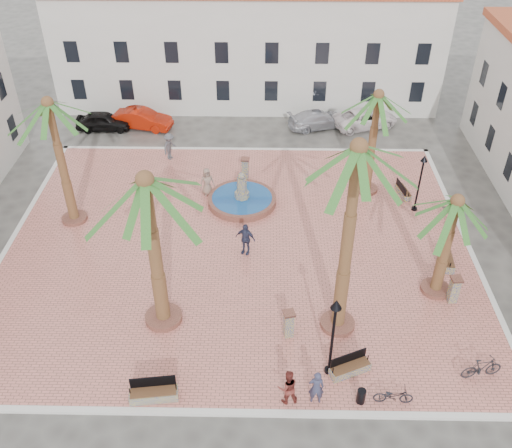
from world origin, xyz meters
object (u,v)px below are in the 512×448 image
(bollard_se, at_px, (289,323))
(cyclist_b, at_px, (288,387))
(fountain, at_px, (242,199))
(car_red, at_px, (142,119))
(palm_s, at_px, (356,169))
(palm_e, at_px, (454,214))
(palm_ne, at_px, (377,107))
(bicycle_b, at_px, (482,368))
(pedestrian_fountain_a, at_px, (207,182))
(bollard_n, at_px, (245,168))
(cyclist_a, at_px, (316,387))
(bicycle_a, at_px, (393,396))
(bench_e, at_px, (446,258))
(car_black, at_px, (104,121))
(car_white, at_px, (365,118))
(bench_s, at_px, (154,393))
(bench_se, at_px, (350,368))
(pedestrian_north, at_px, (169,146))
(car_silver, at_px, (318,119))
(pedestrian_fountain_b, at_px, (245,239))
(lamppost_s, at_px, (334,325))
(litter_bin, at_px, (361,396))
(lamppost_e, at_px, (421,174))
(bench_ne, at_px, (403,192))
(bollard_e, at_px, (454,289))
(palm_sw, at_px, (147,199))
(pedestrian_east, at_px, (451,214))

(bollard_se, xyz_separation_m, cyclist_b, (-0.14, -3.65, 0.12))
(fountain, relative_size, car_red, 0.94)
(palm_s, bearing_deg, palm_e, 25.67)
(palm_ne, relative_size, bollard_se, 4.65)
(bicycle_b, distance_m, pedestrian_fountain_a, 19.24)
(bollard_n, xyz_separation_m, cyclist_a, (3.50, -17.45, 0.13))
(fountain, bearing_deg, bicycle_a, -64.86)
(bench_e, relative_size, car_black, 0.49)
(car_white, bearing_deg, fountain, 120.49)
(palm_ne, distance_m, car_black, 21.30)
(bench_s, xyz_separation_m, bench_se, (8.35, 1.50, -0.02))
(pedestrian_north, height_order, car_silver, pedestrian_north)
(cyclist_a, bearing_deg, pedestrian_north, -65.39)
(pedestrian_fountain_b, height_order, car_white, pedestrian_fountain_b)
(bench_se, xyz_separation_m, bollard_se, (-2.63, 2.13, 0.49))
(palm_s, bearing_deg, palm_ne, 75.88)
(lamppost_s, height_order, bicycle_a, lamppost_s)
(pedestrian_fountain_b, bearing_deg, litter_bin, -41.36)
(fountain, bearing_deg, lamppost_s, -71.67)
(bollard_n, distance_m, pedestrian_fountain_b, 7.77)
(palm_ne, height_order, bench_s, palm_ne)
(bench_se, height_order, cyclist_a, cyclist_a)
(palm_ne, xyz_separation_m, pedestrian_north, (-13.15, 3.77, -4.83))
(litter_bin, height_order, pedestrian_fountain_b, pedestrian_fountain_b)
(lamppost_e, height_order, bollard_n, lamppost_e)
(bicycle_a, bearing_deg, palm_s, 24.78)
(pedestrian_north, distance_m, car_black, 7.36)
(bench_s, distance_m, car_silver, 26.57)
(fountain, height_order, pedestrian_north, fountain)
(palm_ne, bearing_deg, bench_ne, -13.04)
(bicycle_a, bearing_deg, palm_ne, -2.65)
(bollard_e, bearing_deg, car_silver, 105.77)
(pedestrian_north, bearing_deg, bench_e, -98.49)
(palm_ne, height_order, bench_ne, palm_ne)
(car_black, bearing_deg, car_red, -85.47)
(bench_s, distance_m, cyclist_a, 6.77)
(bench_e, bearing_deg, palm_s, 131.99)
(litter_bin, bearing_deg, car_black, 123.83)
(palm_sw, distance_m, cyclist_b, 9.63)
(bench_se, relative_size, cyclist_b, 1.08)
(pedestrian_fountain_a, bearing_deg, cyclist_a, -90.73)
(bench_se, bearing_deg, palm_e, 22.65)
(lamppost_e, bearing_deg, bench_ne, 103.89)
(bench_s, relative_size, pedestrian_east, 1.33)
(car_black, bearing_deg, car_silver, -89.08)
(bollard_n, bearing_deg, car_black, 147.37)
(cyclist_b, bearing_deg, lamppost_s, -151.43)
(bench_e, height_order, car_black, car_black)
(fountain, xyz_separation_m, pedestrian_east, (12.35, -2.02, 0.48))
(palm_ne, xyz_separation_m, pedestrian_fountain_b, (-7.55, -6.46, -4.83))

